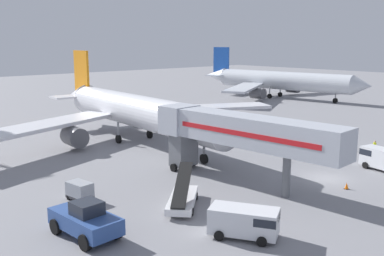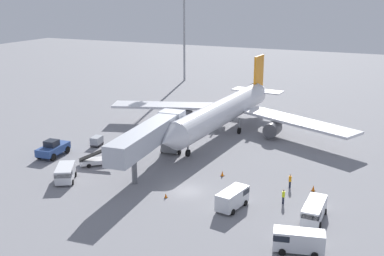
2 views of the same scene
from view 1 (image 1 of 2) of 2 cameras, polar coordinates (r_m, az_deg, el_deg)
ground_plane at (r=45.71m, az=16.67°, el=-6.14°), size 300.00×300.00×0.00m
airplane_at_gate at (r=59.41m, az=-7.18°, el=2.09°), size 46.10×42.28×11.64m
jet_bridge at (r=41.54m, az=5.45°, el=-0.47°), size 4.75×19.89×6.59m
pushback_tug at (r=31.82m, az=-13.35°, el=-11.27°), size 3.17×5.73×2.56m
belt_loader_truck at (r=36.41m, az=-1.22°, el=-8.83°), size 5.66×5.46×2.93m
service_van_outer_left at (r=50.20m, az=23.04°, el=-3.54°), size 2.75×4.96×2.23m
service_van_far_center at (r=31.12m, az=6.85°, el=-11.61°), size 4.14×5.04×2.04m
baggage_cart_mid_right at (r=38.97m, az=-14.05°, el=-7.66°), size 1.67×2.37×1.54m
ground_crew_worker_foreground at (r=58.10m, az=17.62°, el=-1.57°), size 0.47×0.47×1.87m
ground_crew_worker_midground at (r=56.14m, az=22.13°, el=-2.33°), size 0.43×0.43×1.81m
safety_cone_alpha at (r=60.80m, az=18.83°, el=-1.70°), size 0.49×0.49×0.75m
safety_cone_bravo at (r=43.00m, az=19.01°, el=-6.94°), size 0.40×0.40×0.61m
safety_cone_charlie at (r=50.88m, az=11.90°, el=-3.75°), size 0.48×0.48×0.73m
airplane_background at (r=107.18m, az=10.75°, el=5.91°), size 42.83×43.02×11.57m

